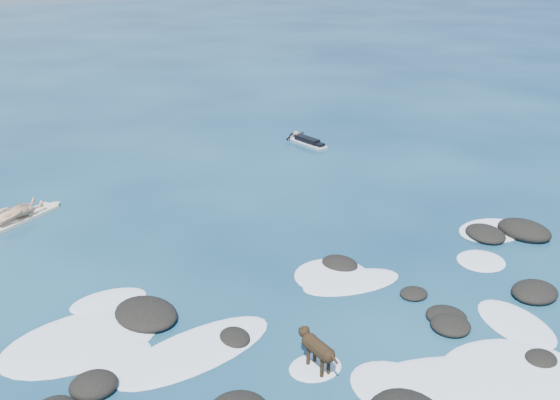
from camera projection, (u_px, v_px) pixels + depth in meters
ground at (325, 300)px, 14.71m from camera, size 160.00×160.00×0.00m
reef_rocks at (373, 332)px, 13.32m from camera, size 14.67×7.50×0.62m
breaking_foam at (303, 349)px, 12.92m from camera, size 14.65×8.21×0.12m
standing_surfer_rig at (9, 199)px, 18.35m from camera, size 3.20×2.23×2.05m
paddling_surfer_rig at (307, 141)px, 25.96m from camera, size 1.08×2.22×0.38m
dog at (316, 347)px, 12.13m from camera, size 0.41×1.26×0.80m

